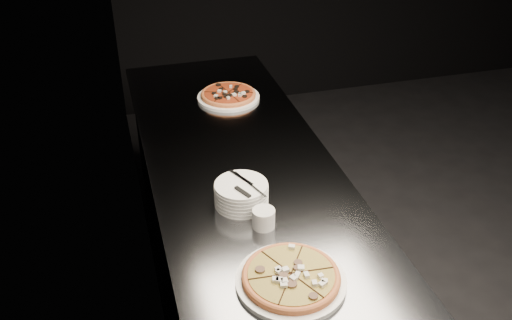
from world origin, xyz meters
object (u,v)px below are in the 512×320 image
object	(u,v)px
pizza_mushroom	(291,278)
cutlery	(244,185)
counter	(250,268)
ramekin	(264,218)
pizza_tomato	(228,95)
plate_stack	(241,194)

from	to	relation	value
pizza_mushroom	cutlery	bearing A→B (deg)	94.93
counter	ramekin	size ratio (longest dim) A/B	31.31
cutlery	ramekin	distance (m)	0.14
counter	pizza_mushroom	distance (m)	0.75
cutlery	ramekin	world-z (taller)	cutlery
pizza_tomato	plate_stack	size ratio (longest dim) A/B	1.77
pizza_tomato	plate_stack	distance (m)	0.87
pizza_mushroom	ramekin	world-z (taller)	ramekin
pizza_mushroom	ramekin	bearing A→B (deg)	90.57
cutlery	ramekin	bearing A→B (deg)	-101.60
cutlery	pizza_mushroom	bearing A→B (deg)	-110.77
pizza_tomato	ramekin	world-z (taller)	ramekin
ramekin	plate_stack	bearing A→B (deg)	105.56
pizza_tomato	ramekin	bearing A→B (deg)	-96.46
counter	pizza_mushroom	bearing A→B (deg)	-92.49
pizza_mushroom	plate_stack	world-z (taller)	plate_stack
plate_stack	ramekin	world-z (taller)	plate_stack
counter	plate_stack	world-z (taller)	plate_stack
pizza_mushroom	cutlery	distance (m)	0.42
counter	pizza_tomato	size ratio (longest dim) A/B	7.22
counter	pizza_tomato	bearing A→B (deg)	83.09
counter	cutlery	xyz separation A→B (m)	(-0.06, -0.17, 0.55)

